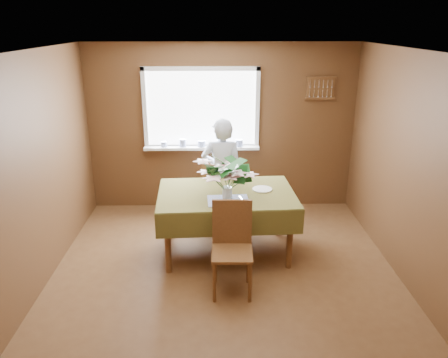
{
  "coord_description": "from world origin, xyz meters",
  "views": [
    {
      "loc": [
        -0.1,
        -4.19,
        2.76
      ],
      "look_at": [
        0.0,
        0.55,
        1.05
      ],
      "focal_mm": 35.0,
      "sensor_mm": 36.0,
      "label": 1
    }
  ],
  "objects_px": {
    "chair_far": "(218,190)",
    "flower_bouquet": "(227,172)",
    "seated_woman": "(222,174)",
    "dining_table": "(226,200)",
    "chair_near": "(232,243)"
  },
  "relations": [
    {
      "from": "chair_far",
      "to": "flower_bouquet",
      "type": "relative_size",
      "value": 1.57
    },
    {
      "from": "flower_bouquet",
      "to": "seated_woman",
      "type": "bearing_deg",
      "value": 92.51
    },
    {
      "from": "dining_table",
      "to": "chair_near",
      "type": "relative_size",
      "value": 1.72
    },
    {
      "from": "dining_table",
      "to": "flower_bouquet",
      "type": "relative_size",
      "value": 2.92
    },
    {
      "from": "seated_woman",
      "to": "chair_far",
      "type": "bearing_deg",
      "value": -44.73
    },
    {
      "from": "dining_table",
      "to": "chair_far",
      "type": "bearing_deg",
      "value": 94.0
    },
    {
      "from": "flower_bouquet",
      "to": "dining_table",
      "type": "bearing_deg",
      "value": 90.98
    },
    {
      "from": "chair_far",
      "to": "seated_woman",
      "type": "relative_size",
      "value": 0.59
    },
    {
      "from": "seated_woman",
      "to": "flower_bouquet",
      "type": "distance_m",
      "value": 1.02
    },
    {
      "from": "chair_far",
      "to": "flower_bouquet",
      "type": "height_order",
      "value": "flower_bouquet"
    },
    {
      "from": "chair_far",
      "to": "flower_bouquet",
      "type": "bearing_deg",
      "value": 110.49
    },
    {
      "from": "chair_far",
      "to": "seated_woman",
      "type": "bearing_deg",
      "value": 144.64
    },
    {
      "from": "dining_table",
      "to": "chair_near",
      "type": "distance_m",
      "value": 0.82
    },
    {
      "from": "chair_far",
      "to": "flower_bouquet",
      "type": "distance_m",
      "value": 1.21
    },
    {
      "from": "chair_near",
      "to": "chair_far",
      "type": "bearing_deg",
      "value": 96.54
    }
  ]
}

